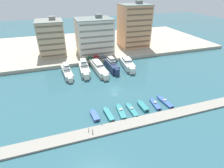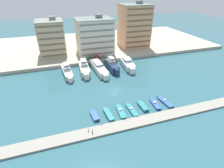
# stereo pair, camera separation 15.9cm
# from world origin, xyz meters

# --- Properties ---
(ground_plane) EXTENTS (400.00, 400.00, 0.00)m
(ground_plane) POSITION_xyz_m (0.00, 0.00, 0.00)
(ground_plane) COLOR #2D5B66
(quay_promenade) EXTENTS (180.00, 70.00, 1.84)m
(quay_promenade) POSITION_xyz_m (0.00, 64.70, 0.92)
(quay_promenade) COLOR #ADA38E
(quay_promenade) RESTS_ON ground
(pier_dock) EXTENTS (120.00, 4.41, 0.62)m
(pier_dock) POSITION_xyz_m (0.00, -21.90, 0.31)
(pier_dock) COLOR gray
(pier_dock) RESTS_ON ground
(yacht_ivory_far_left) EXTENTS (4.85, 17.44, 7.64)m
(yacht_ivory_far_left) POSITION_xyz_m (-17.83, 20.05, 2.07)
(yacht_ivory_far_left) COLOR silver
(yacht_ivory_far_left) RESTS_ON ground
(yacht_ivory_left) EXTENTS (5.12, 17.74, 8.26)m
(yacht_ivory_left) POSITION_xyz_m (-9.25, 20.54, 2.35)
(yacht_ivory_left) COLOR silver
(yacht_ivory_left) RESTS_ON ground
(yacht_ivory_mid_left) EXTENTS (5.76, 23.00, 6.40)m
(yacht_ivory_mid_left) POSITION_xyz_m (-2.01, 19.85, 1.90)
(yacht_ivory_mid_left) COLOR silver
(yacht_ivory_mid_left) RESTS_ON ground
(yacht_navy_center_left) EXTENTS (4.23, 15.53, 8.40)m
(yacht_navy_center_left) POSITION_xyz_m (4.99, 19.25, 2.45)
(yacht_navy_center_left) COLOR navy
(yacht_navy_center_left) RESTS_ON ground
(yacht_white_center) EXTENTS (5.88, 17.15, 6.85)m
(yacht_white_center) POSITION_xyz_m (13.69, 19.12, 2.07)
(yacht_white_center) COLOR white
(yacht_white_center) RESTS_ON ground
(motorboat_blue_far_left) EXTENTS (2.49, 6.30, 1.01)m
(motorboat_blue_far_left) POSITION_xyz_m (-12.20, -14.72, 0.51)
(motorboat_blue_far_left) COLOR #33569E
(motorboat_blue_far_left) RESTS_ON ground
(motorboat_teal_left) EXTENTS (2.28, 7.81, 1.09)m
(motorboat_teal_left) POSITION_xyz_m (-7.58, -15.70, 0.55)
(motorboat_teal_left) COLOR teal
(motorboat_teal_left) RESTS_ON ground
(motorboat_teal_mid_left) EXTENTS (2.56, 8.52, 1.32)m
(motorboat_teal_mid_left) POSITION_xyz_m (-2.98, -15.29, 0.43)
(motorboat_teal_mid_left) COLOR teal
(motorboat_teal_mid_left) RESTS_ON ground
(motorboat_teal_center_left) EXTENTS (2.16, 8.29, 1.16)m
(motorboat_teal_center_left) POSITION_xyz_m (1.03, -15.68, 0.38)
(motorboat_teal_center_left) COLOR teal
(motorboat_teal_center_left) RESTS_ON ground
(motorboat_teal_center) EXTENTS (2.23, 6.65, 1.09)m
(motorboat_teal_center) POSITION_xyz_m (5.59, -15.02, 0.55)
(motorboat_teal_center) COLOR teal
(motorboat_teal_center) RESTS_ON ground
(motorboat_blue_center_right) EXTENTS (2.43, 7.26, 1.35)m
(motorboat_blue_center_right) POSITION_xyz_m (10.63, -15.18, 0.42)
(motorboat_blue_center_right) COLOR #33569E
(motorboat_blue_center_right) RESTS_ON ground
(motorboat_blue_mid_right) EXTENTS (2.72, 8.42, 1.25)m
(motorboat_blue_mid_right) POSITION_xyz_m (14.98, -15.02, 0.41)
(motorboat_blue_mid_right) COLOR #33569E
(motorboat_blue_mid_right) RESTS_ON ground
(car_green_far_left) EXTENTS (4.24, 2.22, 1.80)m
(car_green_far_left) POSITION_xyz_m (-3.80, 33.11, 2.81)
(car_green_far_left) COLOR #2D6642
(car_green_far_left) RESTS_ON quay_promenade
(car_red_left) EXTENTS (4.20, 2.14, 1.80)m
(car_red_left) POSITION_xyz_m (-0.03, 33.53, 2.81)
(car_red_left) COLOR red
(car_red_left) RESTS_ON quay_promenade
(car_grey_mid_left) EXTENTS (4.22, 2.17, 1.80)m
(car_grey_mid_left) POSITION_xyz_m (3.67, 32.77, 2.81)
(car_grey_mid_left) COLOR slate
(car_grey_mid_left) RESTS_ON quay_promenade
(apartment_block_far_left) EXTENTS (15.08, 16.26, 21.86)m
(apartment_block_far_left) POSITION_xyz_m (-23.02, 49.36, 11.83)
(apartment_block_far_left) COLOR #C6AD89
(apartment_block_far_left) RESTS_ON quay_promenade
(apartment_block_left) EXTENTS (21.38, 16.54, 22.44)m
(apartment_block_left) POSITION_xyz_m (1.96, 44.40, 12.10)
(apartment_block_left) COLOR silver
(apartment_block_left) RESTS_ON quay_promenade
(apartment_block_mid_left) EXTENTS (18.74, 16.64, 28.75)m
(apartment_block_mid_left) POSITION_xyz_m (30.38, 49.83, 15.26)
(apartment_block_mid_left) COLOR tan
(apartment_block_mid_left) RESTS_ON quay_promenade
(pedestrian_near_edge) EXTENTS (0.35, 0.56, 1.54)m
(pedestrian_near_edge) POSITION_xyz_m (-15.55, -21.16, 1.53)
(pedestrian_near_edge) COLOR #7A6B56
(pedestrian_near_edge) RESTS_ON pier_dock
(pedestrian_mid_deck) EXTENTS (0.43, 0.61, 1.74)m
(pedestrian_mid_deck) POSITION_xyz_m (-14.57, -22.35, 1.65)
(pedestrian_mid_deck) COLOR #282D3D
(pedestrian_mid_deck) RESTS_ON pier_dock
(bollard_west) EXTENTS (0.20, 0.20, 0.61)m
(bollard_west) POSITION_xyz_m (-11.08, -19.95, 0.94)
(bollard_west) COLOR #2D2D33
(bollard_west) RESTS_ON pier_dock
(bollard_west_mid) EXTENTS (0.20, 0.20, 0.61)m
(bollard_west_mid) POSITION_xyz_m (-3.34, -19.95, 0.94)
(bollard_west_mid) COLOR #2D2D33
(bollard_west_mid) RESTS_ON pier_dock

